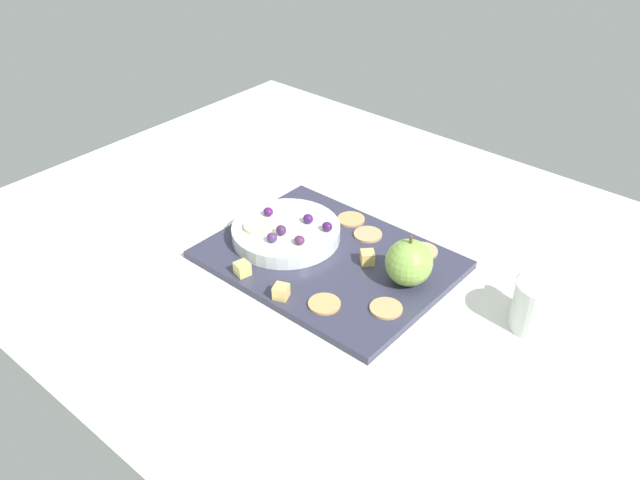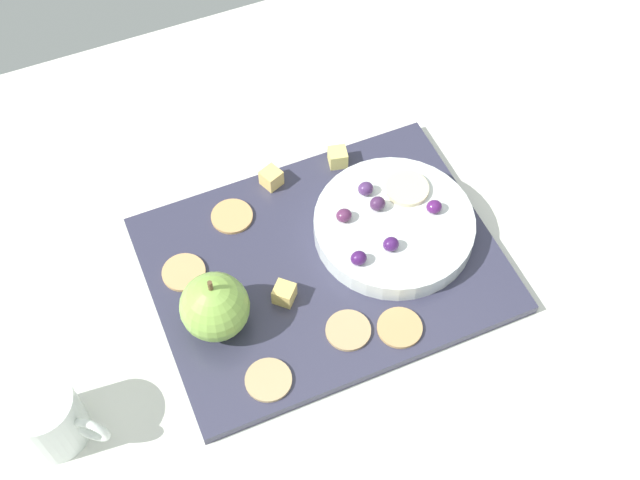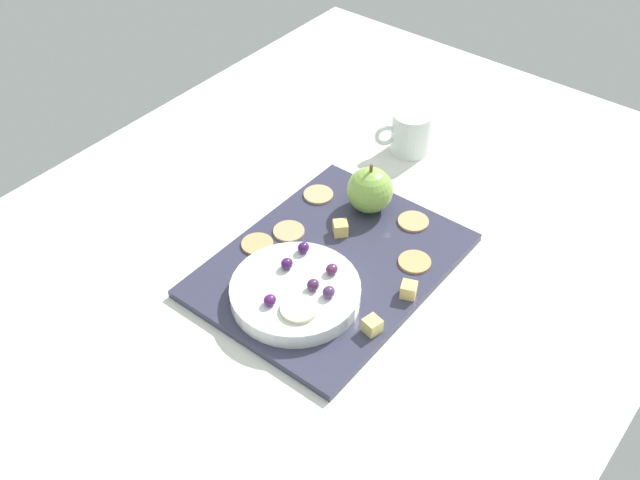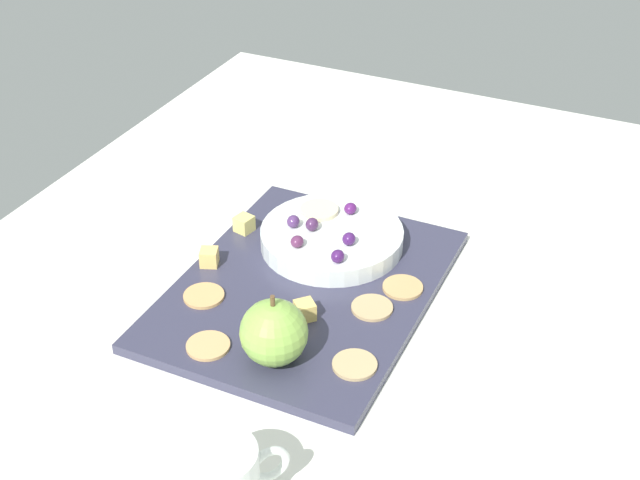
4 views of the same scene
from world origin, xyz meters
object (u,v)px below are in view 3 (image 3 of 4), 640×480
cracker_3 (318,195)px  cracker_4 (257,244)px  cheese_cube_1 (340,228)px  grape_2 (287,264)px  platter (331,265)px  apple_slice_0 (299,309)px  serving_dish (295,292)px  grape_0 (332,269)px  grape_1 (303,248)px  apple_whole (370,190)px  grape_4 (329,292)px  cracker_1 (413,221)px  cheese_cube_0 (372,325)px  cracker_0 (289,231)px  cheese_cube_2 (409,290)px  cracker_2 (415,262)px  grape_3 (270,300)px  grape_5 (313,285)px  cup (410,132)px

cracker_3 → cracker_4: same height
cheese_cube_1 → grape_2: grape_2 is taller
platter → apple_slice_0: bearing=17.5°
serving_dish → grape_0: (-5.25, 2.37, 1.92)cm
grape_1 → apple_whole: bearing=179.5°
grape_4 → grape_2: bearing=-94.9°
cracker_3 → cracker_1: bearing=104.1°
cheese_cube_0 → grape_1: (-4.40, -15.45, 2.12)cm
cracker_0 → cracker_3: same height
grape_1 → cheese_cube_2: bearing=104.9°
cheese_cube_0 → grape_1: 16.21cm
cheese_cube_2 → cracker_1: bearing=-149.6°
cheese_cube_2 → cracker_2: cheese_cube_2 is taller
cracker_2 → apple_whole: bearing=-115.8°
apple_whole → cracker_3: size_ratio=1.51×
cracker_0 → cracker_2: (-6.33, 18.99, 0.00)cm
grape_3 → apple_slice_0: bearing=111.2°
grape_4 → apple_slice_0: (4.59, -1.53, -0.51)cm
cracker_0 → cracker_1: size_ratio=1.00×
grape_1 → grape_2: (4.02, 0.25, 0.01)cm
apple_whole → grape_2: bearing=0.4°
cracker_4 → grape_1: (-1.26, 8.06, 3.00)cm
cheese_cube_2 → grape_5: grape_5 is taller
grape_5 → apple_slice_0: bearing=12.8°
cracker_4 → serving_dish: bearing=67.1°
serving_dish → cheese_cube_2: (-10.32, 12.14, -0.12)cm
cracker_4 → apple_slice_0: (8.04, 14.85, 2.50)cm
serving_dish → cracker_3: serving_dish is taller
apple_whole → grape_3: bearing=6.0°
cheese_cube_0 → cheese_cube_2: same height
cracker_2 → grape_2: grape_2 is taller
grape_1 → apple_slice_0: 11.52cm
cracker_2 → cup: cup is taller
cheese_cube_2 → grape_2: grape_2 is taller
cracker_3 → cheese_cube_0: bearing=52.4°
cheese_cube_1 → grape_4: bearing=31.1°
cracker_0 → grape_2: bearing=39.0°
cracker_4 → grape_2: bearing=71.6°
serving_dish → cracker_4: bearing=-112.9°
cheese_cube_1 → cracker_3: cheese_cube_1 is taller
cracker_4 → grape_2: 9.27cm
cracker_2 → grape_2: bearing=-41.3°
cracker_4 → cracker_2: bearing=118.9°
serving_dish → cracker_2: size_ratio=3.76×
serving_dish → grape_3: 5.06cm
serving_dish → grape_2: (-2.12, -3.27, 2.01)cm
grape_5 → cracker_0: bearing=-126.8°
grape_2 → grape_3: (6.76, 2.71, -0.07)cm
grape_2 → serving_dish: bearing=57.0°
platter → grape_4: grape_4 is taller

